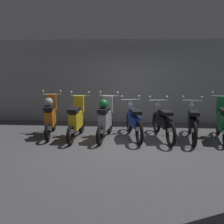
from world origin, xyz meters
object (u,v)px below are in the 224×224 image
at_px(motorbike_slot_0, 50,116).
at_px(motorbike_slot_3, 134,121).
at_px(motorbike_slot_4, 163,122).
at_px(motorbike_slot_5, 193,122).
at_px(motorbike_slot_1, 77,120).
at_px(motorbike_slot_2, 105,119).
at_px(motorbike_slot_6, 223,121).

height_order(motorbike_slot_0, motorbike_slot_3, motorbike_slot_0).
bearing_deg(motorbike_slot_4, motorbike_slot_5, 1.24).
height_order(motorbike_slot_1, motorbike_slot_2, same).
bearing_deg(motorbike_slot_6, motorbike_slot_1, -177.76).
relative_size(motorbike_slot_3, motorbike_slot_4, 1.00).
distance_m(motorbike_slot_1, motorbike_slot_5, 3.23).
relative_size(motorbike_slot_0, motorbike_slot_5, 0.86).
bearing_deg(motorbike_slot_2, motorbike_slot_3, 11.71).
xyz_separation_m(motorbike_slot_5, motorbike_slot_6, (0.81, 0.02, 0.04)).
distance_m(motorbike_slot_0, motorbike_slot_3, 2.42).
bearing_deg(motorbike_slot_3, motorbike_slot_0, 178.90).
xyz_separation_m(motorbike_slot_2, motorbike_slot_6, (3.23, 0.14, -0.04)).
distance_m(motorbike_slot_2, motorbike_slot_6, 3.23).
bearing_deg(motorbike_slot_5, motorbike_slot_0, 178.74).
distance_m(motorbike_slot_4, motorbike_slot_6, 1.63).
xyz_separation_m(motorbike_slot_0, motorbike_slot_4, (3.23, -0.11, -0.08)).
bearing_deg(motorbike_slot_2, motorbike_slot_5, 2.91).
xyz_separation_m(motorbike_slot_0, motorbike_slot_5, (4.04, -0.09, -0.08)).
distance_m(motorbike_slot_4, motorbike_slot_5, 0.82).
relative_size(motorbike_slot_2, motorbike_slot_6, 1.00).
relative_size(motorbike_slot_3, motorbike_slot_5, 0.99).
xyz_separation_m(motorbike_slot_4, motorbike_slot_5, (0.82, 0.02, 0.00)).
distance_m(motorbike_slot_2, motorbike_slot_3, 0.82).
relative_size(motorbike_slot_2, motorbike_slot_4, 0.87).
xyz_separation_m(motorbike_slot_0, motorbike_slot_1, (0.81, -0.23, -0.04)).
relative_size(motorbike_slot_3, motorbike_slot_6, 1.15).
distance_m(motorbike_slot_2, motorbike_slot_4, 1.61).
bearing_deg(motorbike_slot_0, motorbike_slot_2, -7.45).
height_order(motorbike_slot_4, motorbike_slot_6, motorbike_slot_6).
bearing_deg(motorbike_slot_6, motorbike_slot_2, -177.46).
height_order(motorbike_slot_1, motorbike_slot_3, motorbike_slot_1).
bearing_deg(motorbike_slot_1, motorbike_slot_6, 2.24).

